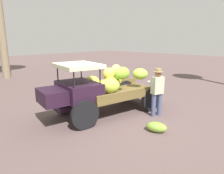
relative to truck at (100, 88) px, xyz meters
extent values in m
plane|color=brown|center=(-0.42, 0.23, -0.95)|extent=(60.00, 60.00, 0.00)
cube|color=#281528|center=(-0.39, 0.12, -0.45)|extent=(4.01, 1.18, 0.16)
cylinder|color=black|center=(1.18, 0.63, -0.50)|extent=(0.91, 0.31, 0.90)
cylinder|color=black|center=(0.88, -0.94, -0.50)|extent=(0.91, 0.31, 0.90)
cylinder|color=black|center=(-1.57, 1.16, -0.50)|extent=(0.91, 0.31, 0.90)
cylinder|color=black|center=(-1.87, -0.42, -0.50)|extent=(0.91, 0.31, 0.90)
cube|color=brown|center=(-0.83, 0.20, -0.27)|extent=(3.27, 2.25, 0.10)
cube|color=brown|center=(-0.69, 0.99, -0.11)|extent=(2.96, 0.64, 0.22)
cube|color=brown|center=(-0.98, -0.58, -0.11)|extent=(2.96, 0.64, 0.22)
cube|color=#281528|center=(0.84, -0.12, 0.06)|extent=(1.36, 1.70, 0.55)
cube|color=#281528|center=(1.72, -0.28, 0.00)|extent=(0.89, 1.18, 0.44)
cylinder|color=black|center=(1.39, 0.44, 0.61)|extent=(0.04, 0.04, 0.55)
cylinder|color=black|center=(1.15, -0.83, 0.61)|extent=(0.04, 0.04, 0.55)
cylinder|color=black|center=(0.52, 0.60, 0.61)|extent=(0.04, 0.04, 0.55)
cylinder|color=black|center=(0.28, -0.67, 0.61)|extent=(0.04, 0.04, 0.55)
cube|color=beige|center=(0.84, -0.12, 0.88)|extent=(1.48, 1.72, 0.12)
ellipsoid|color=#A8BF34|center=(-0.53, 0.09, 0.17)|extent=(0.73, 0.62, 0.43)
ellipsoid|color=#B5D242|center=(-0.31, 0.27, 0.09)|extent=(0.77, 0.67, 0.55)
ellipsoid|color=gold|center=(-1.24, -0.36, 0.08)|extent=(0.80, 0.77, 0.56)
ellipsoid|color=tan|center=(-1.09, -0.23, 0.50)|extent=(0.63, 0.68, 0.59)
ellipsoid|color=#8BC034|center=(-0.76, 0.39, 0.50)|extent=(0.68, 0.53, 0.46)
ellipsoid|color=yellow|center=(-0.16, 0.00, 0.09)|extent=(0.76, 0.67, 0.41)
ellipsoid|color=gold|center=(-0.63, -0.15, 0.43)|extent=(0.67, 0.67, 0.53)
ellipsoid|color=#ADBB3C|center=(0.03, -0.40, 0.21)|extent=(0.71, 0.71, 0.46)
ellipsoid|color=#98BD3F|center=(-1.79, 0.45, 0.36)|extent=(0.83, 0.84, 0.60)
cylinder|color=#465077|center=(-1.14, 1.53, -0.54)|extent=(0.15, 0.15, 0.81)
cylinder|color=#465077|center=(-1.38, 1.62, -0.54)|extent=(0.15, 0.15, 0.81)
cube|color=#B3BC9F|center=(-1.26, 1.58, 0.16)|extent=(0.46, 0.36, 0.60)
cylinder|color=#B3BC9F|center=(-1.20, 1.45, 0.25)|extent=(0.22, 0.41, 0.10)
cylinder|color=#B3BC9F|center=(-1.39, 1.52, 0.25)|extent=(0.39, 0.30, 0.10)
sphere|color=#935D3D|center=(-1.26, 1.58, 0.57)|extent=(0.22, 0.22, 0.22)
cylinder|color=#977F4E|center=(-1.26, 1.58, 0.64)|extent=(0.34, 0.34, 0.02)
cylinder|color=#977F4E|center=(-1.26, 1.58, 0.70)|extent=(0.20, 0.20, 0.10)
cube|color=#89603F|center=(-2.99, -0.54, -0.74)|extent=(0.49, 0.50, 0.41)
ellipsoid|color=#81AA3B|center=(-0.15, 2.28, -0.80)|extent=(0.53, 0.69, 0.30)
cylinder|color=#85735A|center=(-0.16, -9.74, 2.55)|extent=(0.52, 0.52, 7.00)
camera|label=1|loc=(4.69, 5.13, 1.70)|focal=32.26mm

